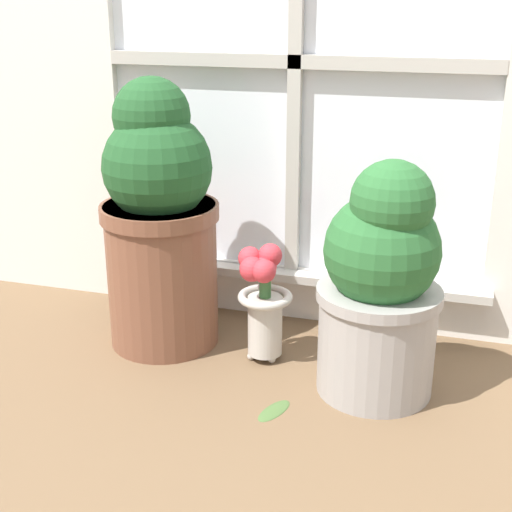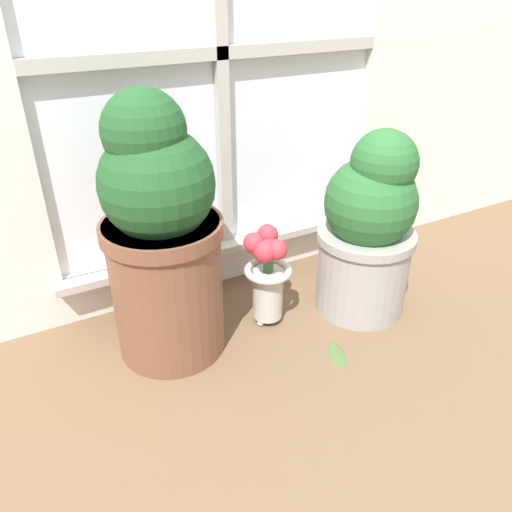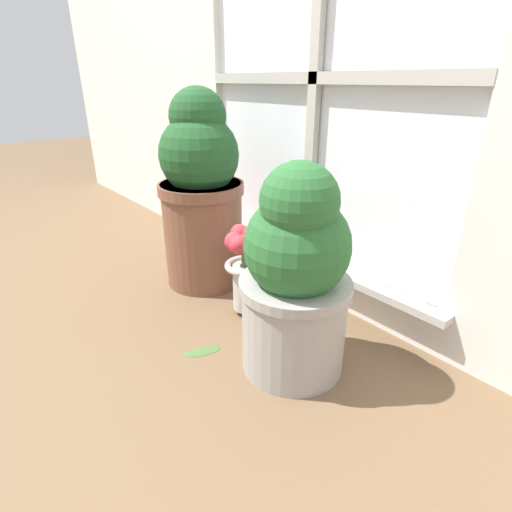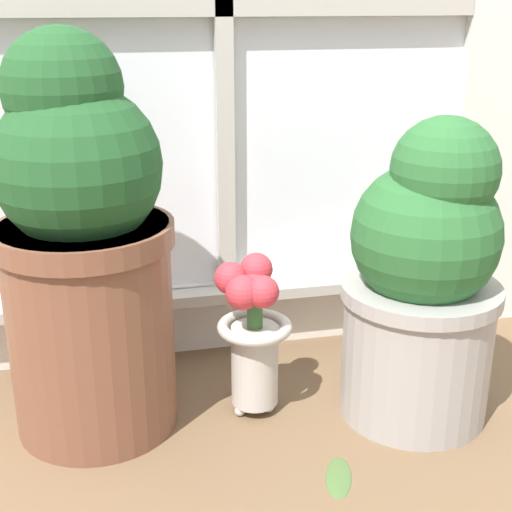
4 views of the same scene
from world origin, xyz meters
name	(u,v)px [view 2 (image 2 of 4)]	position (x,y,z in m)	size (l,w,h in m)	color
ground_plane	(322,378)	(0.00, 0.00, 0.00)	(10.00, 10.00, 0.00)	brown
potted_plant_left	(162,235)	(-0.29, 0.32, 0.35)	(0.31, 0.31, 0.71)	brown
potted_plant_right	(369,229)	(0.30, 0.22, 0.27)	(0.29, 0.29, 0.57)	#9E9993
flower_vase	(266,271)	(-0.01, 0.29, 0.18)	(0.14, 0.14, 0.31)	#BCB7AD
fallen_leaf	(337,354)	(0.09, 0.05, 0.00)	(0.08, 0.12, 0.01)	#476633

